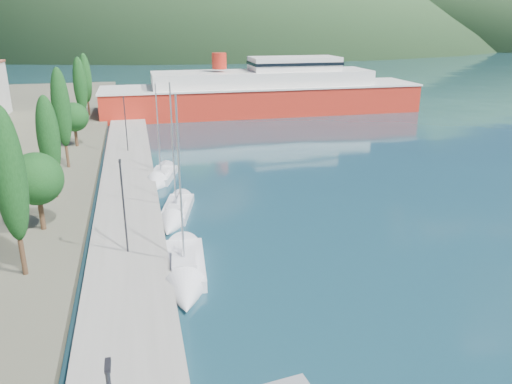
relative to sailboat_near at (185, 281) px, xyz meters
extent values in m
plane|color=#173A47|center=(5.74, 111.82, -0.32)|extent=(1400.00, 1400.00, 0.00)
cube|color=gray|center=(-3.26, 17.82, 0.08)|extent=(5.00, 88.00, 0.80)
cylinder|color=#47301E|center=(-9.17, 2.44, 1.48)|extent=(0.30, 0.30, 2.22)
ellipsoid|color=#133F16|center=(-9.17, 2.44, 6.52)|extent=(1.80, 1.80, 7.86)
cylinder|color=#47301E|center=(-9.17, 9.36, 1.53)|extent=(0.36, 0.36, 2.32)
sphere|color=#133F16|center=(-9.17, 9.36, 4.18)|extent=(3.71, 3.71, 3.71)
cylinder|color=#47301E|center=(-9.17, 16.44, 1.33)|extent=(0.30, 0.30, 1.90)
ellipsoid|color=#133F16|center=(-9.17, 16.44, 5.65)|extent=(1.80, 1.80, 6.75)
cylinder|color=#47301E|center=(-9.17, 25.83, 1.48)|extent=(0.30, 0.30, 2.20)
ellipsoid|color=#133F16|center=(-9.17, 25.83, 6.49)|extent=(1.80, 1.80, 7.81)
cylinder|color=#47301E|center=(-9.17, 35.11, 1.44)|extent=(0.36, 0.36, 2.13)
sphere|color=#133F16|center=(-9.17, 35.11, 3.87)|extent=(3.40, 3.40, 3.40)
cylinder|color=#47301E|center=(-9.17, 46.58, 1.43)|extent=(0.30, 0.30, 2.11)
ellipsoid|color=#133F16|center=(-9.17, 46.58, 6.24)|extent=(1.80, 1.80, 7.49)
cylinder|color=#47301E|center=(-9.17, 55.97, 1.42)|extent=(0.30, 0.30, 2.10)
ellipsoid|color=#133F16|center=(-9.17, 55.97, 6.19)|extent=(1.80, 1.80, 7.43)
cube|color=#2D2D33|center=(-3.26, -15.48, 6.48)|extent=(0.15, 0.50, 0.12)
cylinder|color=#2D2D33|center=(-3.26, 3.93, 3.48)|extent=(0.12, 0.12, 6.00)
cube|color=#2D2D33|center=(-3.26, 4.18, 6.48)|extent=(0.15, 0.50, 0.12)
cylinder|color=#2D2D33|center=(-3.26, 31.01, 3.48)|extent=(0.12, 0.12, 6.00)
cube|color=#2D2D33|center=(-3.26, 31.26, 6.48)|extent=(0.15, 0.50, 0.12)
cube|color=silver|center=(0.17, 2.05, -0.05)|extent=(3.00, 6.32, 0.98)
cube|color=silver|center=(0.14, 1.64, 0.60)|extent=(1.70, 2.57, 0.38)
cylinder|color=silver|center=(0.14, 1.64, 5.62)|extent=(0.12, 0.12, 10.35)
cone|color=silver|center=(-0.15, -1.86, -0.05)|extent=(2.73, 3.06, 2.51)
cube|color=silver|center=(0.63, 12.14, -0.10)|extent=(3.40, 6.10, 0.81)
cube|color=silver|center=(0.54, 11.76, 0.45)|extent=(1.76, 2.54, 0.32)
cylinder|color=silver|center=(0.54, 11.76, 5.29)|extent=(0.12, 0.12, 9.96)
cone|color=silver|center=(-0.25, 8.55, -0.10)|extent=(2.66, 3.11, 2.08)
cube|color=silver|center=(-0.01, 21.80, -0.08)|extent=(3.56, 5.49, 0.87)
cube|color=silver|center=(-0.10, 21.47, 0.50)|extent=(1.85, 2.32, 0.34)
cylinder|color=silver|center=(-0.10, 21.47, 4.70)|extent=(0.12, 0.12, 8.69)
cone|color=silver|center=(-0.93, 18.69, -0.08)|extent=(2.80, 2.90, 2.22)
cube|color=red|center=(18.96, 55.46, 1.67)|extent=(52.64, 11.13, 5.08)
cube|color=silver|center=(18.96, 55.46, 4.21)|extent=(53.01, 11.46, 0.27)
cube|color=silver|center=(18.96, 55.46, 5.30)|extent=(36.33, 9.21, 2.72)
cube|color=silver|center=(24.40, 55.43, 7.75)|extent=(14.76, 6.82, 2.18)
cylinder|color=red|center=(11.70, 55.50, 8.38)|extent=(2.36, 2.36, 2.54)
camera|label=1|loc=(-2.09, -26.43, 14.66)|focal=35.00mm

